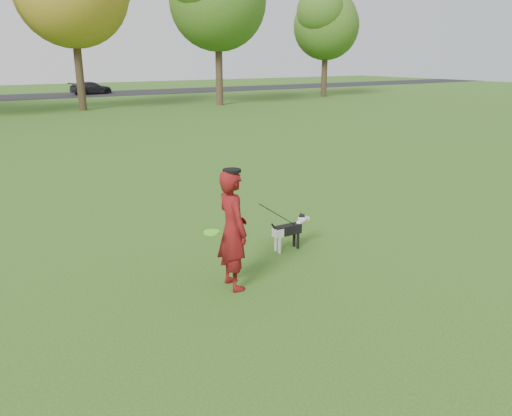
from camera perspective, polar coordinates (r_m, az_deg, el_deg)
ground at (r=8.14m, az=-1.60°, el=-6.99°), size 120.00×120.00×0.00m
man at (r=7.24m, az=-2.68°, el=-2.53°), size 0.48×0.68×1.79m
dog at (r=8.84m, az=3.93°, el=-2.35°), size 0.83×0.17×0.63m
car_right at (r=47.98m, az=-18.33°, el=12.90°), size 3.97×2.37×1.08m
man_held_items at (r=8.08m, az=2.65°, el=-0.87°), size 2.21×0.94×1.37m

